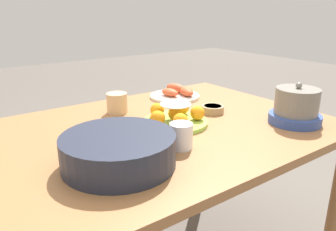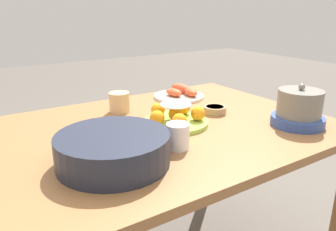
# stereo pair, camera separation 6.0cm
# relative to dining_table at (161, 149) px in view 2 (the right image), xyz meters

# --- Properties ---
(dining_table) EXTENTS (1.28, 0.92, 0.70)m
(dining_table) POSITION_rel_dining_table_xyz_m (0.00, 0.00, 0.00)
(dining_table) COLOR #936038
(dining_table) RESTS_ON ground_plane
(cake_plate) EXTENTS (0.25, 0.25, 0.09)m
(cake_plate) POSITION_rel_dining_table_xyz_m (-0.06, 0.01, 0.12)
(cake_plate) COLOR #99CC4C
(cake_plate) RESTS_ON dining_table
(serving_bowl) EXTENTS (0.32, 0.32, 0.09)m
(serving_bowl) POSITION_rel_dining_table_xyz_m (0.27, 0.19, 0.14)
(serving_bowl) COLOR #232838
(serving_bowl) RESTS_ON dining_table
(sauce_bowl) EXTENTS (0.10, 0.10, 0.03)m
(sauce_bowl) POSITION_rel_dining_table_xyz_m (-0.28, -0.01, 0.11)
(sauce_bowl) COLOR tan
(sauce_bowl) RESTS_ON dining_table
(seafood_platter) EXTENTS (0.24, 0.24, 0.06)m
(seafood_platter) POSITION_rel_dining_table_xyz_m (-0.30, -0.30, 0.11)
(seafood_platter) COLOR silver
(seafood_platter) RESTS_ON dining_table
(cup_near) EXTENTS (0.09, 0.09, 0.08)m
(cup_near) POSITION_rel_dining_table_xyz_m (0.05, -0.25, 0.13)
(cup_near) COLOR #DBB27F
(cup_near) RESTS_ON dining_table
(cup_far) EXTENTS (0.07, 0.07, 0.08)m
(cup_far) POSITION_rel_dining_table_xyz_m (0.06, 0.20, 0.13)
(cup_far) COLOR white
(cup_far) RESTS_ON dining_table
(warming_pot) EXTENTS (0.20, 0.20, 0.16)m
(warming_pot) POSITION_rel_dining_table_xyz_m (-0.44, 0.27, 0.15)
(warming_pot) COLOR #334C99
(warming_pot) RESTS_ON dining_table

